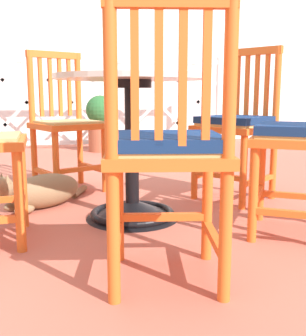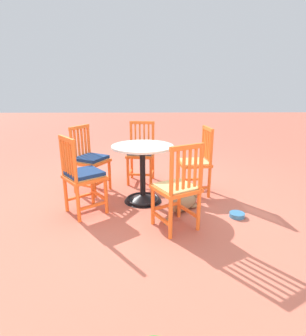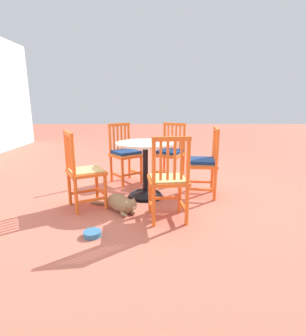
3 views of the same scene
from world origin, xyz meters
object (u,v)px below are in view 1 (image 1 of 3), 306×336
object	(u,v)px
tabby_cat	(39,192)
terracotta_planter	(101,122)
cafe_table	(132,164)
orange_chair_facing_out	(66,125)
orange_chair_at_corner	(237,126)
orange_chair_by_planter	(304,137)
orange_chair_tucked_in	(167,152)

from	to	relation	value
tabby_cat	terracotta_planter	distance (m)	2.41
cafe_table	orange_chair_facing_out	bearing A→B (deg)	116.89
terracotta_planter	cafe_table	bearing A→B (deg)	-88.13
tabby_cat	cafe_table	bearing A→B (deg)	-28.04
orange_chair_at_corner	orange_chair_by_planter	xyz separation A→B (m)	(0.06, -0.70, 0.00)
tabby_cat	terracotta_planter	xyz separation A→B (m)	(0.41, 2.36, 0.23)
orange_chair_facing_out	terracotta_planter	size ratio (longest dim) A/B	1.47
orange_chair_facing_out	tabby_cat	world-z (taller)	orange_chair_facing_out
cafe_table	orange_chair_tucked_in	bearing A→B (deg)	-87.02
orange_chair_at_corner	orange_chair_tucked_in	xyz separation A→B (m)	(-0.63, -1.09, 0.00)
orange_chair_at_corner	orange_chair_by_planter	size ratio (longest dim) A/B	1.00
cafe_table	orange_chair_by_planter	world-z (taller)	orange_chair_by_planter
tabby_cat	orange_chair_facing_out	bearing A→B (deg)	72.97
cafe_table	tabby_cat	size ratio (longest dim) A/B	1.28
cafe_table	orange_chair_by_planter	distance (m)	0.83
cafe_table	orange_chair_tucked_in	distance (m)	0.78
orange_chair_facing_out	tabby_cat	xyz separation A→B (m)	(-0.14, -0.45, -0.34)
orange_chair_at_corner	orange_chair_facing_out	size ratio (longest dim) A/B	1.00
orange_chair_facing_out	terracotta_planter	distance (m)	1.94
orange_chair_by_planter	terracotta_planter	distance (m)	3.11
orange_chair_facing_out	orange_chair_tucked_in	distance (m)	1.52
orange_chair_at_corner	orange_chair_by_planter	bearing A→B (deg)	-85.41
cafe_table	terracotta_planter	distance (m)	2.63
orange_chair_facing_out	terracotta_planter	world-z (taller)	orange_chair_facing_out
orange_chair_by_planter	orange_chair_facing_out	bearing A→B (deg)	135.16
orange_chair_at_corner	orange_chair_tucked_in	size ratio (longest dim) A/B	1.00
cafe_table	orange_chair_at_corner	xyz separation A→B (m)	(0.67, 0.33, 0.16)
terracotta_planter	orange_chair_at_corner	bearing A→B (deg)	-71.78
cafe_table	orange_chair_tucked_in	size ratio (longest dim) A/B	0.83
orange_chair_facing_out	cafe_table	bearing A→B (deg)	-63.11
cafe_table	terracotta_planter	bearing A→B (deg)	91.87
orange_chair_facing_out	terracotta_planter	xyz separation A→B (m)	(0.28, 1.92, -0.11)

